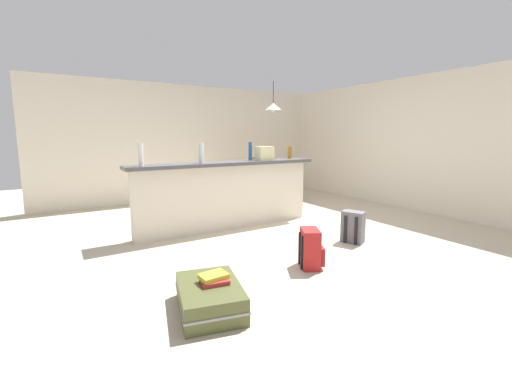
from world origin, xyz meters
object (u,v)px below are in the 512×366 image
at_px(grocery_bag, 265,153).
at_px(dining_chair_far_side, 255,175).
at_px(bottle_clear, 201,153).
at_px(book_stack, 214,279).
at_px(bottle_blue, 250,151).
at_px(backpack_grey, 353,227).
at_px(backpack_red, 311,249).
at_px(dining_table, 268,172).
at_px(pendant_lamp, 273,107).
at_px(suitcase_flat_olive, 210,297).
at_px(bottle_amber, 290,152).
at_px(dining_chair_near_partition, 278,181).
at_px(bottle_white, 141,155).

distance_m(grocery_bag, dining_chair_far_side, 2.27).
height_order(bottle_clear, book_stack, bottle_clear).
xyz_separation_m(bottle_blue, backpack_grey, (0.66, -1.57, -0.96)).
height_order(dining_chair_far_side, backpack_red, dining_chair_far_side).
bearing_deg(dining_table, pendant_lamp, -48.40).
distance_m(suitcase_flat_olive, backpack_grey, 2.40).
height_order(pendant_lamp, book_stack, pendant_lamp).
bearing_deg(bottle_clear, pendant_lamp, 31.53).
distance_m(suitcase_flat_olive, backpack_red, 1.31).
bearing_deg(book_stack, backpack_grey, 14.57).
height_order(bottle_clear, pendant_lamp, pendant_lamp).
distance_m(bottle_clear, backpack_grey, 2.32).
xyz_separation_m(bottle_amber, backpack_red, (-1.17, -1.93, -0.92)).
bearing_deg(bottle_blue, backpack_grey, -67.11).
xyz_separation_m(grocery_bag, backpack_grey, (0.46, -1.46, -0.93)).
bearing_deg(backpack_red, dining_chair_far_side, 67.08).
height_order(bottle_blue, pendant_lamp, pendant_lamp).
relative_size(bottle_blue, backpack_red, 0.68).
height_order(bottle_blue, dining_chair_far_side, bottle_blue).
bearing_deg(dining_chair_near_partition, dining_chair_far_side, 82.88).
xyz_separation_m(bottle_clear, bottle_amber, (1.67, 0.15, -0.04)).
distance_m(bottle_amber, dining_chair_near_partition, 0.99).
relative_size(backpack_grey, book_stack, 1.72).
xyz_separation_m(pendant_lamp, book_stack, (-2.84, -3.32, -1.74)).
bearing_deg(bottle_clear, backpack_grey, -42.84).
bearing_deg(bottle_white, bottle_blue, 5.72).
bearing_deg(dining_chair_near_partition, book_stack, -132.85).
xyz_separation_m(bottle_blue, dining_table, (1.16, 1.24, -0.52)).
height_order(grocery_bag, suitcase_flat_olive, grocery_bag).
bearing_deg(dining_chair_near_partition, bottle_clear, -155.93).
xyz_separation_m(grocery_bag, suitcase_flat_olive, (-1.86, -2.06, -1.02)).
height_order(dining_table, pendant_lamp, pendant_lamp).
height_order(grocery_bag, dining_chair_far_side, grocery_bag).
xyz_separation_m(dining_table, dining_chair_near_partition, (-0.08, -0.50, -0.13)).
relative_size(dining_table, dining_chair_far_side, 1.18).
height_order(dining_chair_near_partition, backpack_grey, dining_chair_near_partition).
distance_m(grocery_bag, backpack_red, 2.12).
bearing_deg(pendant_lamp, grocery_bag, -128.96).
xyz_separation_m(bottle_clear, dining_table, (2.04, 1.37, -0.52)).
xyz_separation_m(bottle_blue, bottle_amber, (0.79, 0.01, -0.04)).
distance_m(bottle_clear, book_stack, 2.34).
distance_m(dining_chair_near_partition, backpack_grey, 2.36).
distance_m(bottle_blue, grocery_bag, 0.23).
height_order(bottle_blue, backpack_red, bottle_blue).
bearing_deg(book_stack, dining_chair_far_side, 54.70).
bearing_deg(book_stack, dining_table, 50.78).
xyz_separation_m(bottle_amber, dining_chair_far_side, (0.42, 1.82, -0.61)).
bearing_deg(backpack_red, book_stack, -169.06).
xyz_separation_m(dining_chair_near_partition, backpack_red, (-1.45, -2.66, -0.31)).
height_order(bottle_clear, dining_chair_near_partition, bottle_clear).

